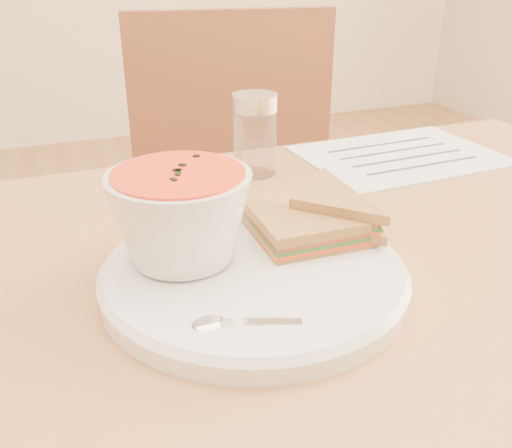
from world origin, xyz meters
name	(u,v)px	position (x,y,z in m)	size (l,w,h in m)	color
chair_far	(251,270)	(0.06, 0.46, 0.46)	(0.41, 0.41, 0.93)	brown
plate	(254,275)	(-0.12, -0.02, 0.76)	(0.28, 0.28, 0.02)	white
soup_bowl	(181,221)	(-0.18, 0.02, 0.81)	(0.13, 0.13, 0.09)	white
sandwich_half_a	(277,256)	(-0.10, -0.03, 0.78)	(0.11, 0.11, 0.03)	#B67A40
sandwich_half_b	(289,213)	(-0.06, 0.03, 0.79)	(0.10, 0.10, 0.03)	#B67A40
spoon	(267,324)	(-0.14, -0.11, 0.77)	(0.15, 0.03, 0.01)	silver
paper_menu	(401,156)	(0.22, 0.24, 0.75)	(0.28, 0.21, 0.00)	silver
condiment_shaker	(255,135)	(-0.01, 0.25, 0.80)	(0.06, 0.06, 0.11)	silver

